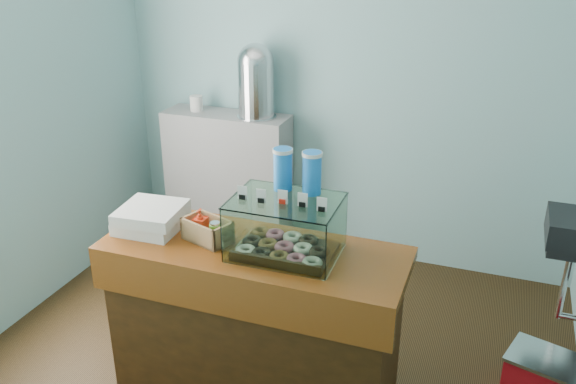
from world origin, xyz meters
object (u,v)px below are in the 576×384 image
at_px(counter, 255,319).
at_px(coffee_urn, 256,79).
at_px(red_cooler, 541,382).
at_px(display_case, 288,221).

distance_m(counter, coffee_urn, 1.94).
bearing_deg(counter, coffee_urn, 112.11).
bearing_deg(red_cooler, coffee_urn, 167.85).
relative_size(counter, red_cooler, 3.64).
xyz_separation_m(display_case, red_cooler, (1.33, 0.34, -0.90)).
bearing_deg(display_case, coffee_urn, 117.05).
relative_size(display_case, coffee_urn, 0.98).
xyz_separation_m(counter, red_cooler, (1.51, 0.38, -0.29)).
distance_m(display_case, red_cooler, 1.64).
bearing_deg(red_cooler, counter, -148.94).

